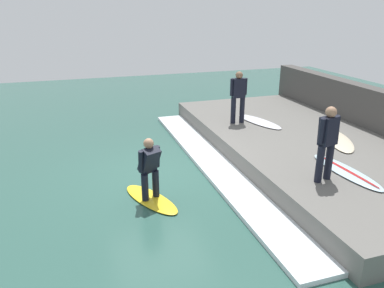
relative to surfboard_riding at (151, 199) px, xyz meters
The scene contains 11 objects.
ground_plane 1.34m from the surfboard_riding, 70.98° to the left, with size 28.00×28.00×0.00m, color #2D564C.
concrete_ledge 4.76m from the surfboard_riding, 15.39° to the left, with size 4.40×9.73×0.52m, color #66635E.
back_wall 7.20m from the surfboard_riding, 10.17° to the left, with size 0.50×10.22×1.69m, color #474442.
wave_foam_crest 2.33m from the surfboard_riding, 32.88° to the left, with size 0.87×9.24×0.10m, color silver.
surfboard_riding is the anchor object (origin of this frame).
surfer_riding 0.78m from the surfboard_riding, behind, with size 0.50×0.52×1.36m.
surfer_waiting_near 3.88m from the surfboard_riding, 19.04° to the right, with size 0.52×0.33×1.59m.
surfboard_waiting_near 4.31m from the surfboard_riding, 13.89° to the right, with size 0.60×2.09×0.07m.
surfer_waiting_far 4.83m from the surfboard_riding, 42.28° to the left, with size 0.54×0.26×1.60m.
surfboard_waiting_far 5.07m from the surfboard_riding, 35.62° to the left, with size 1.00×1.95×0.06m.
surfboard_spare 5.38m from the surfboard_riding, ahead, with size 1.32×1.89×0.06m.
Camera 1 is at (-1.80, -8.35, 3.96)m, focal length 35.00 mm.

